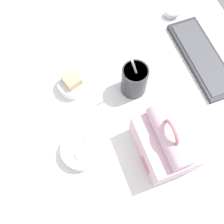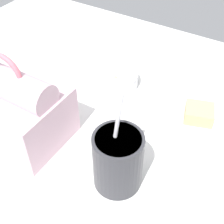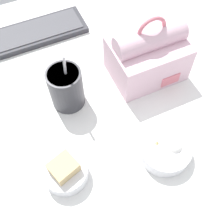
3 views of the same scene
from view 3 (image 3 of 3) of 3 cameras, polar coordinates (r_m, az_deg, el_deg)
desk_surface at (r=78.53cm, az=-3.28°, el=0.08°), size 140.00×110.00×2.00cm
keyboard at (r=98.65cm, az=-16.24°, el=14.95°), size 36.26×12.25×2.10cm
lunch_bag at (r=80.49cm, az=7.28°, el=11.39°), size 20.45×15.65×20.43cm
soup_cup at (r=75.08cm, az=-9.31°, el=4.95°), size 9.11×9.11×20.02cm
bento_bowl_sandwich at (r=68.01cm, az=-9.48°, el=-11.83°), size 10.67×10.67×6.88cm
bento_bowl_snacks at (r=70.83cm, az=10.74°, el=-7.54°), size 12.74×12.74×5.45cm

